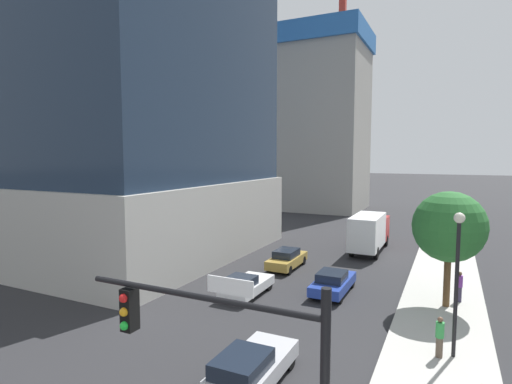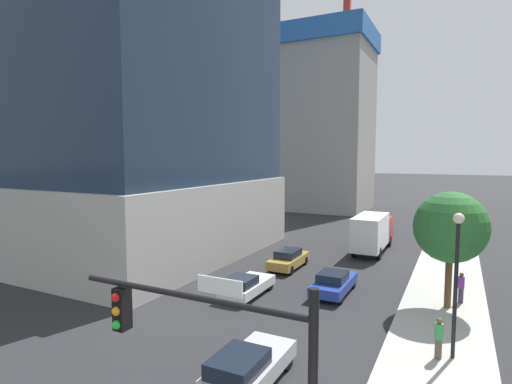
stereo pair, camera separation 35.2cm
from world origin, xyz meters
TOP-DOWN VIEW (x-y plane):
  - sidewalk at (8.34, 20.00)m, footprint 4.44×120.00m
  - construction_building at (-10.16, 58.41)m, footprint 13.48×13.86m
  - traffic_light_pole at (4.36, 2.46)m, footprint 6.05×0.48m
  - street_lamp at (8.91, 13.49)m, footprint 0.44×0.44m
  - street_tree at (8.54, 19.63)m, footprint 3.90×3.90m
  - car_silver at (2.17, 8.02)m, footprint 1.93×4.42m
  - car_blue at (2.17, 19.35)m, footprint 1.89×4.56m
  - car_white at (-2.47, 16.53)m, footprint 1.89×4.13m
  - car_gold at (-2.47, 23.36)m, footprint 1.78×4.47m
  - box_truck at (2.17, 31.48)m, footprint 2.31×8.00m
  - pedestrian_green_shirt at (8.37, 13.15)m, footprint 0.34×0.34m
  - pedestrian_purple_shirt at (9.20, 20.72)m, footprint 0.34×0.34m

SIDE VIEW (x-z plane):
  - sidewalk at x=8.34m, z-range 0.00..0.15m
  - car_white at x=-2.47m, z-range 0.01..1.38m
  - car_blue at x=2.17m, z-range 0.00..1.43m
  - car_gold at x=-2.47m, z-range 0.00..1.46m
  - car_silver at x=2.17m, z-range 0.00..1.53m
  - pedestrian_green_shirt at x=8.37m, z-range 0.17..1.90m
  - pedestrian_purple_shirt at x=9.20m, z-range 0.17..1.94m
  - box_truck at x=2.17m, z-range 0.20..3.60m
  - street_lamp at x=8.91m, z-range 1.07..7.15m
  - traffic_light_pole at x=4.36m, z-range 1.25..7.15m
  - street_tree at x=8.54m, z-range 1.41..7.85m
  - construction_building at x=-10.16m, z-range -3.26..34.12m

